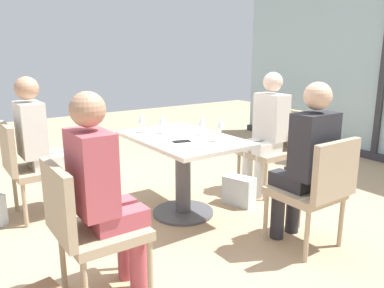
% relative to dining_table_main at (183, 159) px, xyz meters
% --- Properties ---
extents(ground_plane, '(12.00, 12.00, 0.00)m').
position_rel_dining_table_main_xyz_m(ground_plane, '(0.00, 0.00, -0.52)').
color(ground_plane, tan).
extents(dining_table_main, '(1.18, 0.77, 0.73)m').
position_rel_dining_table_main_xyz_m(dining_table_main, '(0.00, 0.00, 0.00)').
color(dining_table_main, silver).
rests_on(dining_table_main, ground_plane).
extents(chair_front_right, '(0.46, 0.50, 0.87)m').
position_rel_dining_table_main_xyz_m(chair_front_right, '(0.73, -1.15, -0.02)').
color(chair_front_right, tan).
rests_on(chair_front_right, ground_plane).
extents(chair_near_window, '(0.46, 0.51, 0.87)m').
position_rel_dining_table_main_xyz_m(chair_near_window, '(0.00, 1.15, -0.02)').
color(chair_near_window, tan).
rests_on(chair_near_window, ground_plane).
extents(chair_front_left, '(0.46, 0.50, 0.87)m').
position_rel_dining_table_main_xyz_m(chair_front_left, '(-0.73, -1.15, -0.02)').
color(chair_front_left, tan).
rests_on(chair_front_left, ground_plane).
extents(chair_far_right, '(0.51, 0.46, 0.87)m').
position_rel_dining_table_main_xyz_m(chair_far_right, '(1.10, 0.45, -0.02)').
color(chair_far_right, tan).
rests_on(chair_far_right, ground_plane).
extents(person_front_right, '(0.34, 0.39, 1.26)m').
position_rel_dining_table_main_xyz_m(person_front_right, '(0.73, -1.04, 0.18)').
color(person_front_right, '#B24C56').
rests_on(person_front_right, ground_plane).
extents(person_near_window, '(0.34, 0.39, 1.26)m').
position_rel_dining_table_main_xyz_m(person_near_window, '(-0.00, 1.04, 0.18)').
color(person_near_window, silver).
rests_on(person_near_window, ground_plane).
extents(person_front_left, '(0.34, 0.39, 1.26)m').
position_rel_dining_table_main_xyz_m(person_front_left, '(-0.73, -1.04, 0.18)').
color(person_front_left, silver).
rests_on(person_front_left, ground_plane).
extents(person_far_right, '(0.39, 0.34, 1.26)m').
position_rel_dining_table_main_xyz_m(person_far_right, '(0.99, 0.45, 0.18)').
color(person_far_right, '#28282D').
rests_on(person_far_right, ground_plane).
extents(wine_glass_0, '(0.07, 0.07, 0.18)m').
position_rel_dining_table_main_xyz_m(wine_glass_0, '(-0.22, -0.08, 0.34)').
color(wine_glass_0, silver).
rests_on(wine_glass_0, dining_table_main).
extents(wine_glass_1, '(0.07, 0.07, 0.18)m').
position_rel_dining_table_main_xyz_m(wine_glass_1, '(0.07, 0.16, 0.34)').
color(wine_glass_1, silver).
rests_on(wine_glass_1, dining_table_main).
extents(wine_glass_2, '(0.07, 0.07, 0.18)m').
position_rel_dining_table_main_xyz_m(wine_glass_2, '(0.23, 0.24, 0.34)').
color(wine_glass_2, silver).
rests_on(wine_glass_2, dining_table_main).
extents(wine_glass_3, '(0.07, 0.07, 0.18)m').
position_rel_dining_table_main_xyz_m(wine_glass_3, '(-0.36, -0.21, 0.34)').
color(wine_glass_3, silver).
rests_on(wine_glass_3, dining_table_main).
extents(coffee_cup, '(0.08, 0.08, 0.09)m').
position_rel_dining_table_main_xyz_m(coffee_cup, '(0.31, 0.13, 0.25)').
color(coffee_cup, white).
rests_on(coffee_cup, dining_table_main).
extents(cell_phone_on_table, '(0.10, 0.16, 0.01)m').
position_rel_dining_table_main_xyz_m(cell_phone_on_table, '(0.15, -0.12, 0.21)').
color(cell_phone_on_table, black).
rests_on(cell_phone_on_table, dining_table_main).
extents(handbag_1, '(0.33, 0.24, 0.28)m').
position_rel_dining_table_main_xyz_m(handbag_1, '(0.13, 0.57, -0.38)').
color(handbag_1, silver).
rests_on(handbag_1, ground_plane).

